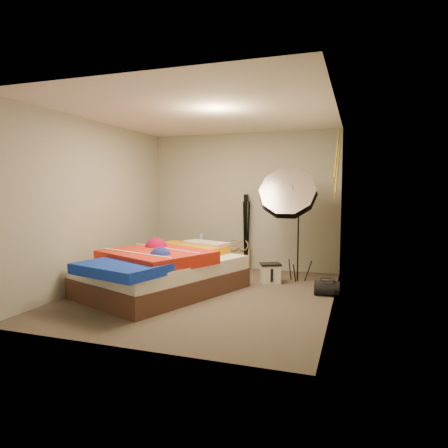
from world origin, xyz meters
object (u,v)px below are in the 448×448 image
at_px(bed, 163,270).
at_px(camera_tripod, 246,227).
at_px(wrapping_roll, 200,250).
at_px(photo_umbrella, 288,195).
at_px(tote_bag, 239,258).
at_px(duffel_bag, 327,288).
at_px(camera_case, 270,274).

height_order(bed, camera_tripod, camera_tripod).
distance_m(wrapping_roll, photo_umbrella, 2.19).
bearing_deg(tote_bag, camera_tripod, -15.38).
xyz_separation_m(duffel_bag, photo_umbrella, (-0.67, 0.66, 1.28)).
xyz_separation_m(tote_bag, bed, (-0.56, -1.98, 0.12)).
bearing_deg(tote_bag, wrapping_roll, -179.31).
bearing_deg(camera_case, bed, -165.61).
height_order(photo_umbrella, camera_tripod, photo_umbrella).
relative_size(wrapping_roll, camera_case, 2.21).
xyz_separation_m(duffel_bag, bed, (-2.25, -0.58, 0.22)).
distance_m(bed, photo_umbrella, 2.27).
bearing_deg(camera_tripod, photo_umbrella, -38.81).
relative_size(wrapping_roll, photo_umbrella, 0.33).
bearing_deg(photo_umbrella, bed, -141.80).
height_order(camera_case, camera_tripod, camera_tripod).
bearing_deg(duffel_bag, photo_umbrella, 133.97).
xyz_separation_m(camera_case, duffel_bag, (0.90, -0.47, -0.04)).
bearing_deg(duffel_bag, wrapping_roll, 149.33).
xyz_separation_m(wrapping_roll, camera_tripod, (0.90, 0.00, 0.47)).
bearing_deg(wrapping_roll, camera_tripod, 0.24).
bearing_deg(wrapping_roll, tote_bag, 2.68).
height_order(wrapping_roll, camera_case, wrapping_roll).
bearing_deg(tote_bag, camera_case, -51.63).
bearing_deg(camera_tripod, tote_bag, 166.61).
relative_size(duffel_bag, photo_umbrella, 0.18).
bearing_deg(camera_case, tote_bag, 106.73).
height_order(wrapping_roll, camera_tripod, camera_tripod).
relative_size(camera_case, camera_tripod, 0.21).
bearing_deg(wrapping_roll, camera_case, -29.75).
relative_size(camera_case, duffel_bag, 0.85).
bearing_deg(wrapping_roll, photo_umbrella, -21.51).
distance_m(tote_bag, photo_umbrella, 1.72).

